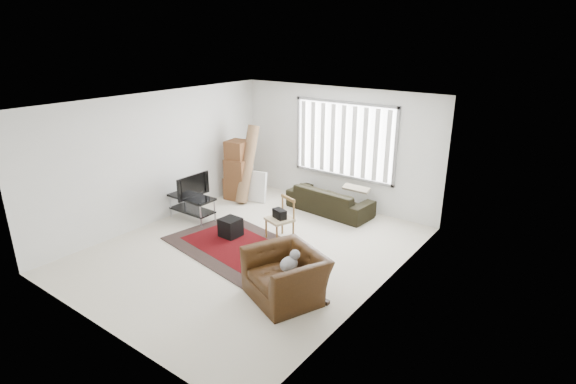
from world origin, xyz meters
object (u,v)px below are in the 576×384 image
at_px(side_chair, 280,217).
at_px(armchair, 286,272).
at_px(moving_boxes, 238,172).
at_px(tv_stand, 192,203).
at_px(sofa, 330,196).

distance_m(side_chair, armchair, 2.04).
xyz_separation_m(moving_boxes, side_chair, (2.19, -1.22, -0.20)).
xyz_separation_m(tv_stand, armchair, (3.42, -1.23, 0.04)).
xyz_separation_m(moving_boxes, sofa, (2.21, 0.56, -0.29)).
relative_size(side_chair, armchair, 0.59).
bearing_deg(moving_boxes, sofa, 14.26).
xyz_separation_m(tv_stand, side_chair, (2.12, 0.34, 0.09)).
xyz_separation_m(tv_stand, sofa, (2.14, 2.12, -0.00)).
bearing_deg(armchair, sofa, 134.05).
height_order(tv_stand, moving_boxes, moving_boxes).
bearing_deg(moving_boxes, tv_stand, -87.36).
height_order(tv_stand, side_chair, side_chair).
distance_m(moving_boxes, side_chair, 2.52).
xyz_separation_m(side_chair, armchair, (1.30, -1.57, -0.04)).
height_order(sofa, side_chair, side_chair).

